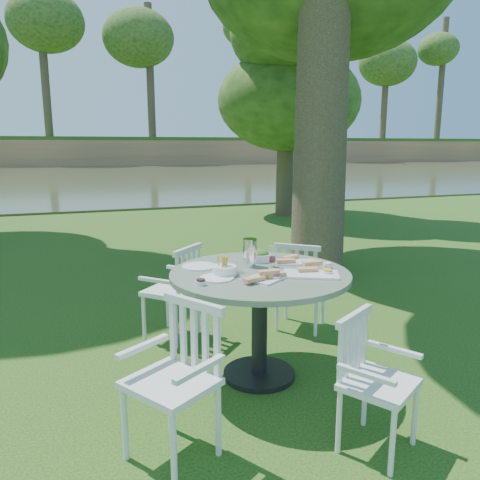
% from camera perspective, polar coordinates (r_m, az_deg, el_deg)
% --- Properties ---
extents(ground, '(140.00, 140.00, 0.00)m').
position_cam_1_polar(ground, '(4.74, 0.83, -10.59)').
color(ground, '#17390B').
rests_on(ground, ground).
extents(table, '(1.35, 1.35, 0.85)m').
position_cam_1_polar(table, '(3.57, 2.42, -6.55)').
color(table, black).
rests_on(table, ground).
extents(chair_ne, '(0.60, 0.60, 0.87)m').
position_cam_1_polar(chair_ne, '(4.54, 7.20, -4.81)').
color(chair_ne, silver).
rests_on(chair_ne, ground).
extents(chair_nw, '(0.61, 0.61, 0.88)m').
position_cam_1_polar(chair_nw, '(4.35, -7.47, -5.47)').
color(chair_nw, silver).
rests_on(chair_nw, ground).
extents(chair_sw, '(0.60, 0.61, 0.90)m').
position_cam_1_polar(chair_sw, '(2.80, -7.12, -15.07)').
color(chair_sw, silver).
rests_on(chair_sw, ground).
extents(chair_se, '(0.55, 0.54, 0.81)m').
position_cam_1_polar(chair_se, '(2.96, 15.22, -15.11)').
color(chair_se, silver).
rests_on(chair_se, ground).
extents(tableware, '(1.11, 0.83, 0.22)m').
position_cam_1_polar(tableware, '(3.57, 1.79, -2.99)').
color(tableware, white).
rests_on(tableware, table).
extents(river, '(100.00, 28.00, 0.12)m').
position_cam_1_polar(river, '(27.21, -16.50, 7.25)').
color(river, '#343B22').
rests_on(river, ground).
extents(far_bank, '(100.00, 18.00, 15.20)m').
position_cam_1_polar(far_bank, '(45.60, -18.12, 17.81)').
color(far_bank, '#966746').
rests_on(far_bank, ground).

